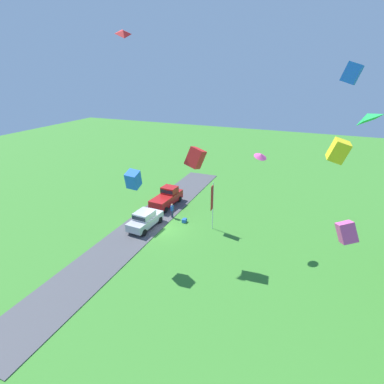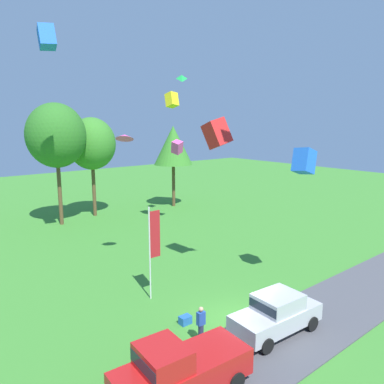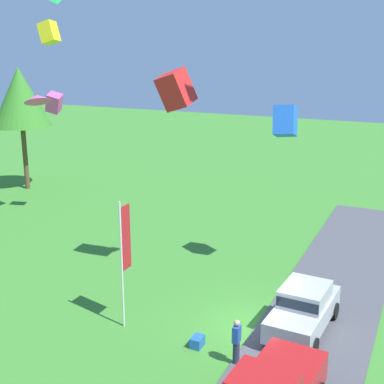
{
  "view_description": "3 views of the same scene",
  "coord_description": "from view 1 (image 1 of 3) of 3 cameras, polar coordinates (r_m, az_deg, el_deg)",
  "views": [
    {
      "loc": [
        24.21,
        13.36,
        15.38
      ],
      "look_at": [
        2.58,
        4.35,
        5.78
      ],
      "focal_mm": 28.0,
      "sensor_mm": 36.0,
      "label": 1
    },
    {
      "loc": [
        -12.29,
        -11.49,
        9.55
      ],
      "look_at": [
        1.98,
        6.01,
        5.3
      ],
      "focal_mm": 35.0,
      "sensor_mm": 36.0,
      "label": 2
    },
    {
      "loc": [
        -18.07,
        -5.64,
        10.86
      ],
      "look_at": [
        2.54,
        3.85,
        4.47
      ],
      "focal_mm": 50.0,
      "sensor_mm": 36.0,
      "label": 3
    }
  ],
  "objects": [
    {
      "name": "kite_box_near_flag",
      "position": [
        18.18,
        27.36,
        -6.83
      ],
      "size": [
        1.19,
        1.28,
        1.44
      ],
      "primitive_type": "cube",
      "rotation": [
        -0.3,
        0.3,
        3.41
      ],
      "color": "#EA4C9E"
    },
    {
      "name": "ground_plane",
      "position": [
        31.64,
        -5.52,
        -6.91
      ],
      "size": [
        120.0,
        120.0,
        0.0
      ],
      "primitive_type": "plane",
      "color": "#3D842D"
    },
    {
      "name": "kite_box_high_left",
      "position": [
        17.93,
        26.11,
        7.05
      ],
      "size": [
        1.01,
        1.21,
        1.41
      ],
      "primitive_type": "cube",
      "rotation": [
        0.13,
        0.3,
        1.74
      ],
      "color": "yellow"
    },
    {
      "name": "cooler_box",
      "position": [
        32.63,
        -1.47,
        -5.45
      ],
      "size": [
        0.56,
        0.4,
        0.4
      ],
      "primitive_type": "cube",
      "color": "blue",
      "rests_on": "ground"
    },
    {
      "name": "kite_box_over_trees",
      "position": [
        27.37,
        28.16,
        19.33
      ],
      "size": [
        1.25,
        1.62,
        1.74
      ],
      "primitive_type": "cube",
      "rotation": [
        -0.06,
        0.3,
        1.34
      ],
      "color": "blue"
    },
    {
      "name": "kite_diamond_high_right",
      "position": [
        27.24,
        -12.97,
        27.53
      ],
      "size": [
        1.45,
        1.43,
        0.78
      ],
      "primitive_type": "pyramid",
      "rotation": [
        -0.52,
        0.0,
        5.4
      ],
      "color": "red"
    },
    {
      "name": "pavement_strip",
      "position": [
        32.63,
        -9.02,
        -6.08
      ],
      "size": [
        36.0,
        4.4,
        0.06
      ],
      "primitive_type": "cube",
      "color": "#4C4C51",
      "rests_on": "ground"
    },
    {
      "name": "kite_diamond_topmost",
      "position": [
        16.02,
        30.29,
        12.22
      ],
      "size": [
        1.13,
        1.2,
        0.75
      ],
      "primitive_type": "pyramid",
      "rotation": [
        -0.53,
        0.0,
        2.57
      ],
      "color": "green"
    },
    {
      "name": "person_on_lawn",
      "position": [
        33.34,
        -3.81,
        -3.56
      ],
      "size": [
        0.36,
        0.24,
        1.71
      ],
      "color": "#2D334C",
      "rests_on": "ground"
    },
    {
      "name": "kite_box_low_drifter",
      "position": [
        23.95,
        0.66,
        6.53
      ],
      "size": [
        1.5,
        1.53,
        1.97
      ],
      "primitive_type": "cube",
      "rotation": [
        -0.26,
        0.3,
        1.45
      ],
      "color": "red"
    },
    {
      "name": "kite_delta_mid_center",
      "position": [
        26.18,
        12.95,
        6.8
      ],
      "size": [
        1.59,
        1.6,
        0.68
      ],
      "primitive_type": "cone",
      "rotation": [
        -0.37,
        0.0,
        5.61
      ],
      "color": "#EA4C9E"
    },
    {
      "name": "flag_banner",
      "position": [
        29.91,
        3.89,
        -1.66
      ],
      "size": [
        0.71,
        0.08,
        5.16
      ],
      "color": "silver",
      "rests_on": "ground"
    },
    {
      "name": "car_pickup_mid_row",
      "position": [
        36.34,
        -4.75,
        -0.93
      ],
      "size": [
        5.11,
        2.31,
        2.14
      ],
      "color": "red",
      "rests_on": "ground"
    },
    {
      "name": "car_sedan_far_end",
      "position": [
        31.51,
        -8.96,
        -5.08
      ],
      "size": [
        4.5,
        2.17,
        1.84
      ],
      "color": "#B7B7BC",
      "rests_on": "ground"
    },
    {
      "name": "kite_box_trailing_tail",
      "position": [
        23.91,
        -11.13,
        2.36
      ],
      "size": [
        1.33,
        1.1,
        1.61
      ],
      "primitive_type": "cube",
      "rotation": [
        -0.1,
        0.3,
        0.03
      ],
      "color": "blue"
    }
  ]
}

